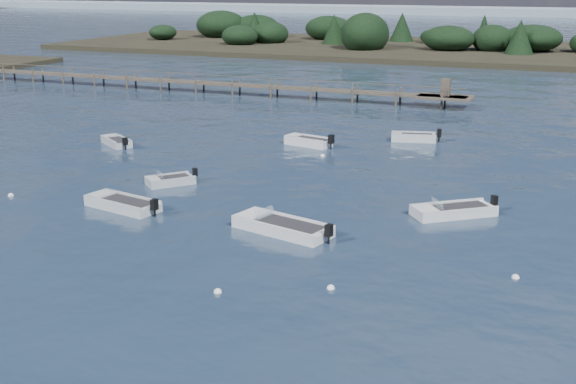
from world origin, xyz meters
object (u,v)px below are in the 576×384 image
at_px(dinghy_mid_white_a, 282,229).
at_px(jetty, 199,83).
at_px(tender_far_grey, 117,143).
at_px(dinghy_mid_white_b, 453,213).
at_px(tender_far_white, 308,143).
at_px(dinghy_extra_a, 170,182).
at_px(tender_far_grey_b, 413,139).
at_px(dinghy_mid_grey, 123,206).

bearing_deg(dinghy_mid_white_a, jetty, 123.87).
distance_m(tender_far_grey, dinghy_mid_white_b, 26.20).
bearing_deg(tender_far_white, dinghy_extra_a, -107.13).
distance_m(dinghy_mid_white_a, dinghy_mid_white_b, 9.00).
distance_m(tender_far_white, jetty, 27.58).
xyz_separation_m(tender_far_grey, dinghy_extra_a, (8.96, -7.44, -0.02)).
distance_m(dinghy_mid_white_a, dinghy_extra_a, 10.55).
relative_size(tender_far_grey, dinghy_mid_white_b, 0.76).
relative_size(tender_far_grey, dinghy_extra_a, 1.11).
xyz_separation_m(dinghy_mid_white_a, dinghy_mid_white_b, (7.08, 5.57, -0.01)).
relative_size(dinghy_mid_white_a, tender_far_white, 1.37).
height_order(tender_far_grey, dinghy_mid_white_a, dinghy_mid_white_a).
xyz_separation_m(dinghy_mid_white_a, jetty, (-24.92, 37.12, 0.83)).
bearing_deg(dinghy_mid_white_a, dinghy_mid_white_b, 38.19).
xyz_separation_m(tender_far_grey, tender_far_white, (12.83, 5.12, 0.03)).
height_order(dinghy_extra_a, tender_far_white, tender_far_white).
xyz_separation_m(dinghy_mid_white_a, tender_far_white, (-5.34, 17.70, 0.03)).
bearing_deg(tender_far_grey_b, dinghy_mid_white_a, -93.48).
relative_size(tender_far_grey_b, dinghy_mid_white_a, 0.70).
xyz_separation_m(tender_far_grey, dinghy_mid_white_b, (25.25, -7.01, -0.01)).
distance_m(dinghy_mid_grey, dinghy_mid_white_b, 17.04).
relative_size(dinghy_extra_a, tender_far_white, 0.76).
bearing_deg(tender_far_grey, jetty, 105.37).
height_order(tender_far_grey, jetty, jetty).
distance_m(tender_far_grey_b, dinghy_mid_white_a, 22.03).
height_order(tender_far_grey_b, dinghy_extra_a, tender_far_grey_b).
bearing_deg(tender_far_grey_b, dinghy_mid_white_b, -70.73).
xyz_separation_m(dinghy_extra_a, dinghy_mid_white_b, (16.29, 0.42, 0.01)).
bearing_deg(tender_far_grey, dinghy_mid_grey, -53.78).
distance_m(dinghy_mid_grey, tender_far_white, 17.91).
bearing_deg(jetty, tender_far_white, -44.76).
xyz_separation_m(dinghy_extra_a, dinghy_mid_grey, (0.11, -4.95, 0.02)).
bearing_deg(tender_far_grey_b, jetty, 150.04).
bearing_deg(jetty, tender_far_grey_b, -29.96).
bearing_deg(dinghy_mid_white_b, tender_far_grey_b, 109.27).
bearing_deg(tender_far_grey_b, dinghy_extra_a, -122.05).
relative_size(tender_far_grey, dinghy_mid_white_a, 0.62).
distance_m(dinghy_extra_a, dinghy_mid_white_b, 16.29).
height_order(dinghy_mid_grey, tender_far_white, tender_far_white).
bearing_deg(tender_far_white, dinghy_mid_grey, -102.13).
bearing_deg(dinghy_extra_a, dinghy_mid_white_b, 1.49).
bearing_deg(tender_far_grey, tender_far_grey_b, 25.74).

